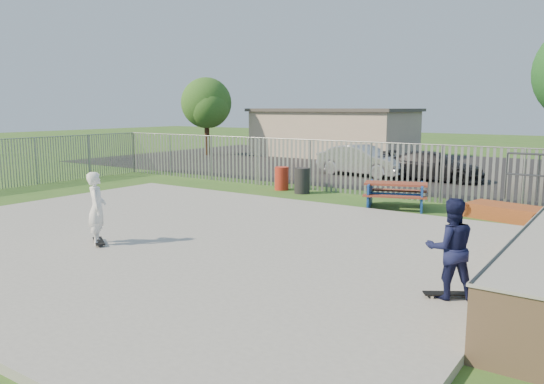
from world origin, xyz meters
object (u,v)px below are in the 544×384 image
Objects in this scene: car_dark at (433,166)px; skater_navy at (450,248)px; picnic_table at (395,195)px; trash_bin_red at (282,178)px; car_silver at (362,160)px; tree_left at (206,103)px; skater_white at (97,208)px; funbox at (508,213)px; trash_bin_grey at (302,181)px.

car_dark is 15.90m from skater_navy.
picnic_table is at bearing -171.73° from car_dark.
picnic_table is 2.62× the size of trash_bin_red.
skater_navy reaches higher than car_silver.
skater_navy is at bearing -40.60° from tree_left.
skater_navy is (5.14, -15.05, 0.32)m from car_dark.
car_dark is 16.31m from skater_white.
car_silver is at bearing -93.33° from skater_navy.
funbox is 2.37× the size of trash_bin_grey.
skater_navy and skater_white have the same top height.
funbox is at bearing -5.45° from trash_bin_grey.
funbox is 8.70m from trash_bin_red.
skater_white is at bearing -170.14° from car_silver.
car_silver is at bearing 93.34° from trash_bin_grey.
picnic_table is 5.34m from trash_bin_red.
funbox is at bearing -148.02° from car_dark.
car_silver is at bearing -45.74° from skater_white.
funbox is 1.39× the size of skater_navy.
skater_white is (-7.68, -1.06, 0.00)m from skater_navy.
funbox is at bearing -17.35° from picnic_table.
tree_left reaches higher than skater_white.
skater_navy is (22.10, -18.94, -2.58)m from tree_left.
car_silver is 2.66× the size of skater_white.
skater_navy reaches higher than funbox.
car_silver reaches higher than funbox.
picnic_table is 1.45× the size of skater_navy.
car_dark is 2.66× the size of skater_navy.
picnic_table is 2.46× the size of trash_bin_grey.
tree_left is (-18.07, 11.16, 3.13)m from picnic_table.
tree_left is (-13.98, 10.32, 3.07)m from trash_bin_grey.
car_dark reaches higher than picnic_table.
car_silver reaches higher than trash_bin_red.
funbox is at bearing -118.88° from skater_navy.
funbox is 10.45m from car_silver.
trash_bin_red is at bearing -37.99° from tree_left.
skater_white reaches higher than car_dark.
trash_bin_grey reaches higher than funbox.
car_silver is at bearing 151.43° from funbox.
skater_navy is (0.60, -7.91, 0.77)m from funbox.
trash_bin_red is 1.16m from trash_bin_grey.
picnic_table is 1.04× the size of funbox.
car_dark is at bearing 79.34° from picnic_table.
trash_bin_grey is at bearing 154.68° from car_dark.
picnic_table is 1.45× the size of skater_white.
picnic_table reaches higher than funbox.
trash_bin_grey is at bearing -36.43° from tree_left.
skater_white is (1.56, -9.96, 0.52)m from trash_bin_red.
trash_bin_grey is 0.22× the size of car_silver.
tree_left is (-16.95, 3.89, 2.90)m from car_dark.
trash_bin_red is 0.55× the size of skater_navy.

